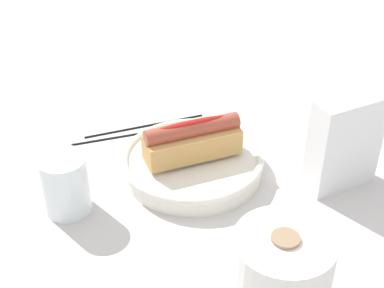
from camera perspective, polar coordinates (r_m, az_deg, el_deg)
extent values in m
plane|color=beige|center=(0.87, -0.49, -3.14)|extent=(2.40, 2.40, 0.00)
cylinder|color=silver|center=(0.87, 0.00, -2.16)|extent=(0.22, 0.22, 0.03)
torus|color=silver|center=(0.86, 0.00, -1.43)|extent=(0.23, 0.23, 0.01)
cube|color=tan|center=(0.85, 0.00, 0.00)|extent=(0.16, 0.09, 0.04)
cylinder|color=#A84733|center=(0.83, 0.00, 1.58)|extent=(0.15, 0.06, 0.03)
ellipsoid|color=red|center=(0.82, 0.00, 2.26)|extent=(0.11, 0.04, 0.01)
cylinder|color=white|center=(0.80, -13.08, -4.14)|extent=(0.07, 0.07, 0.09)
cylinder|color=silver|center=(0.80, -13.01, -4.56)|extent=(0.06, 0.06, 0.07)
cylinder|color=white|center=(0.63, 9.14, -14.07)|extent=(0.11, 0.11, 0.13)
cylinder|color=#997A5B|center=(0.58, 9.74, -9.69)|extent=(0.03, 0.03, 0.00)
cube|color=white|center=(0.84, 15.62, 0.13)|extent=(0.12, 0.06, 0.15)
cylinder|color=black|center=(0.97, -6.07, 1.08)|extent=(0.21, 0.08, 0.01)
cylinder|color=black|center=(0.99, -4.95, 1.95)|extent=(0.21, 0.07, 0.01)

